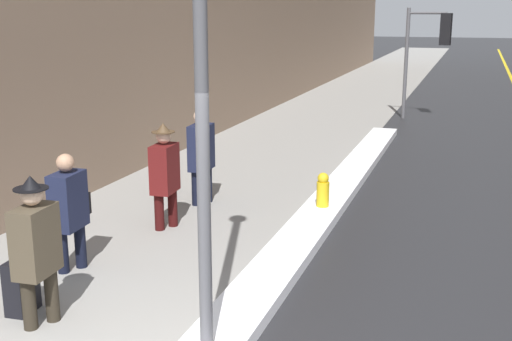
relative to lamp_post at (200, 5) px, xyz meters
name	(u,v)px	position (x,y,z in m)	size (l,w,h in m)	color
sidewalk_slab	(322,117)	(-2.18, 14.10, -3.20)	(4.00, 80.00, 0.01)	gray
snow_bank_curb	(327,204)	(0.01, 5.00, -3.13)	(0.62, 13.99, 0.15)	white
lamp_post	(200,5)	(0.00, 0.00, 0.00)	(0.28, 0.28, 5.42)	#515156
traffic_light_near	(432,40)	(0.88, 14.68, -0.87)	(1.30, 0.37, 3.25)	#515156
pedestrian_in_fedora	(36,246)	(-1.89, 0.10, -2.33)	(0.34, 0.51, 1.60)	#2A241B
pedestrian_nearside	(69,207)	(-2.44, 1.45, -2.37)	(0.31, 0.70, 1.50)	black
pedestrian_trailing	(165,172)	(-2.04, 3.26, -2.33)	(0.34, 0.51, 1.60)	#340C0C
pedestrian_with_shoulder_bag	(202,152)	(-2.04, 4.60, -2.32)	(0.34, 0.74, 1.60)	black
rolling_suitcase	(21,287)	(-2.26, 0.28, -2.90)	(0.24, 0.37, 0.95)	black
fire_hydrant	(323,194)	(0.02, 4.63, -2.86)	(0.20, 0.20, 0.70)	gold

